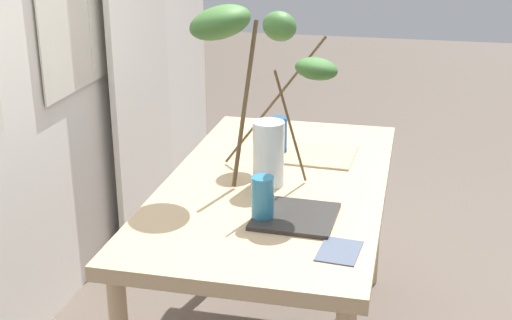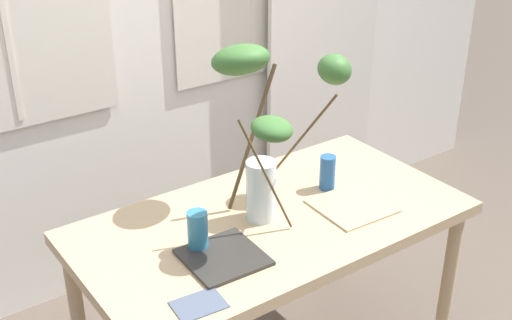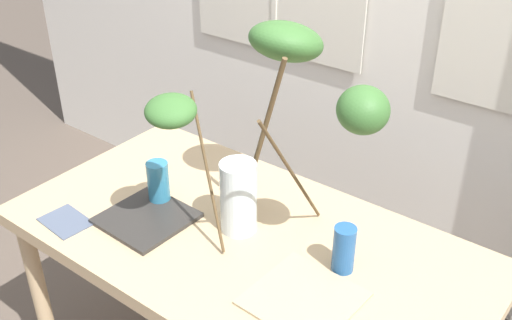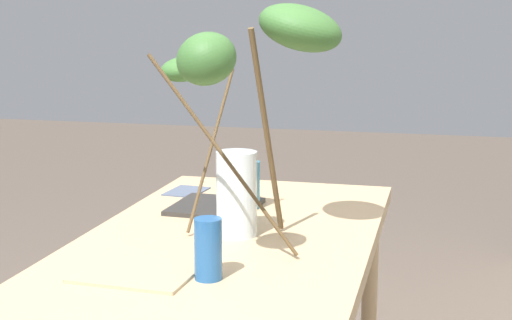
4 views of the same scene
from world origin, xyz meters
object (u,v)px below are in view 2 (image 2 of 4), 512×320
Objects in this scene: dining_table at (271,234)px; plate_square_right at (352,206)px; drinking_glass_blue_right at (327,173)px; vase_with_branches at (266,110)px; drinking_glass_blue_left at (198,231)px; plate_square_left at (223,257)px.

dining_table is 0.33m from plate_square_right.
drinking_glass_blue_right is 0.18m from plate_square_right.
dining_table is 2.27× the size of vase_with_branches.
drinking_glass_blue_right is (0.32, 0.05, 0.15)m from dining_table.
vase_with_branches is at bearing 16.37° from drinking_glass_blue_left.
vase_with_branches reaches higher than dining_table.
plate_square_right is at bearing -37.10° from vase_with_branches.
vase_with_branches is 0.55m from plate_square_left.
plate_square_left is (0.04, -0.10, -0.07)m from drinking_glass_blue_left.
drinking_glass_blue_right reaches higher than plate_square_right.
drinking_glass_blue_right reaches higher than dining_table.
drinking_glass_blue_right is at bearing 6.66° from drinking_glass_blue_left.
drinking_glass_blue_right reaches higher than plate_square_left.
dining_table is at bearing -170.87° from drinking_glass_blue_right.
vase_with_branches reaches higher than drinking_glass_blue_right.
plate_square_right is (0.30, -0.12, 0.08)m from dining_table.
plate_square_right is at bearing -8.45° from drinking_glass_blue_left.
drinking_glass_blue_right is 0.56× the size of plate_square_left.
drinking_glass_blue_left is 1.04× the size of drinking_glass_blue_right.
dining_table is at bearing 22.56° from plate_square_left.
dining_table is 0.37m from drinking_glass_blue_left.
vase_with_branches is at bearing 142.90° from plate_square_right.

